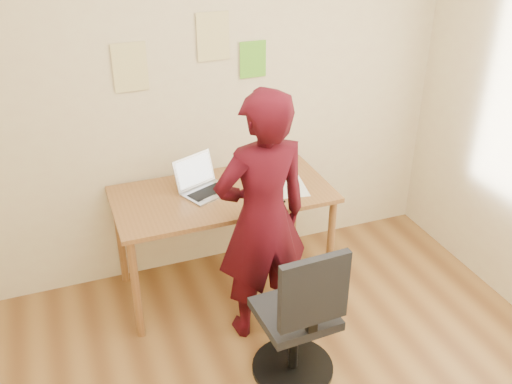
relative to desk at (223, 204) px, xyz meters
name	(u,v)px	position (x,y,z in m)	size (l,w,h in m)	color
room	(321,215)	(-0.02, -1.38, 0.70)	(3.58, 3.58, 2.78)	brown
desk	(223,204)	(0.00, 0.00, 0.00)	(1.40, 0.70, 0.74)	brown
laptop	(202,184)	(-0.11, 0.07, 0.14)	(0.38, 0.37, 0.22)	#A9A9B0
paper_sheet	(288,186)	(0.43, -0.08, 0.09)	(0.22, 0.31, 0.00)	white
phone	(277,199)	(0.29, -0.21, 0.09)	(0.08, 0.12, 0.01)	black
wall_note_left	(130,67)	(-0.45, 0.36, 0.86)	(0.21, 0.00, 0.30)	#E0D085
wall_note_mid	(213,36)	(0.08, 0.36, 1.00)	(0.21, 0.00, 0.30)	#E0D085
wall_note_right	(253,59)	(0.35, 0.36, 0.83)	(0.18, 0.00, 0.24)	#5FBD2A
office_chair	(300,324)	(0.12, -0.96, -0.26)	(0.47, 0.47, 0.91)	black
person	(262,219)	(0.09, -0.48, 0.14)	(0.58, 0.38, 1.58)	#3A0810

